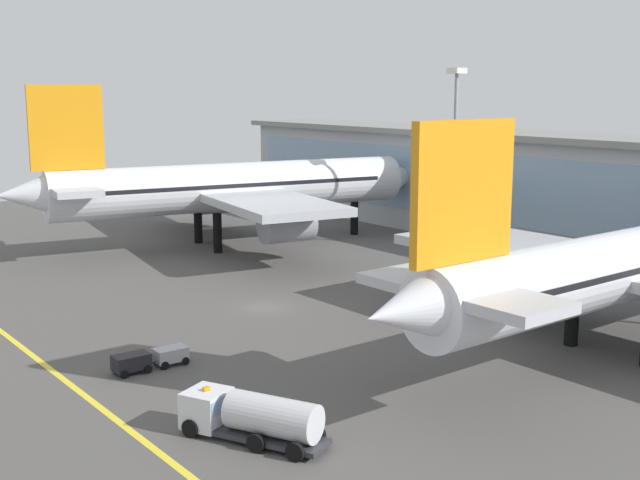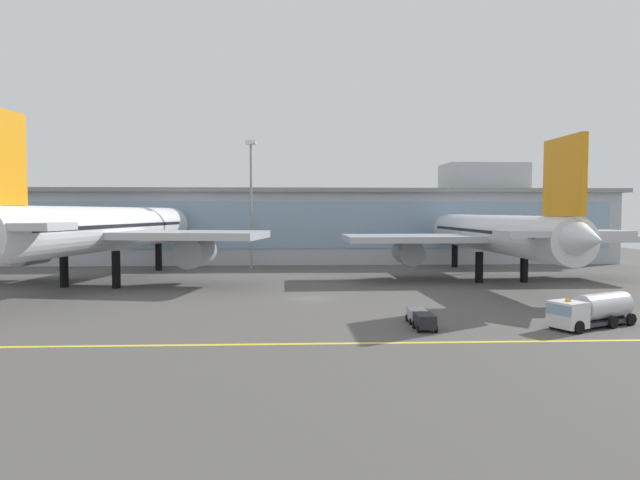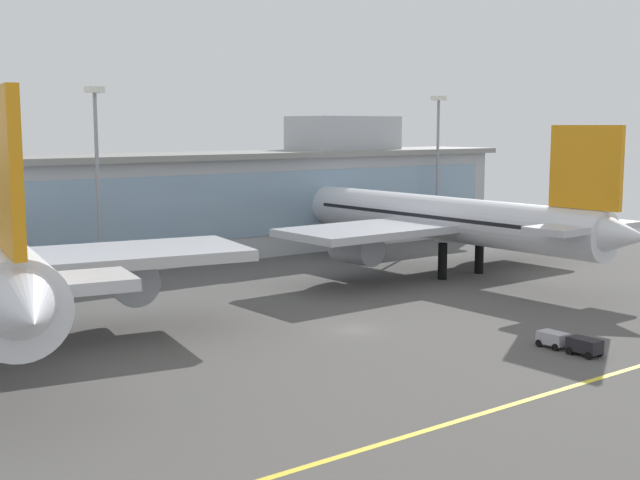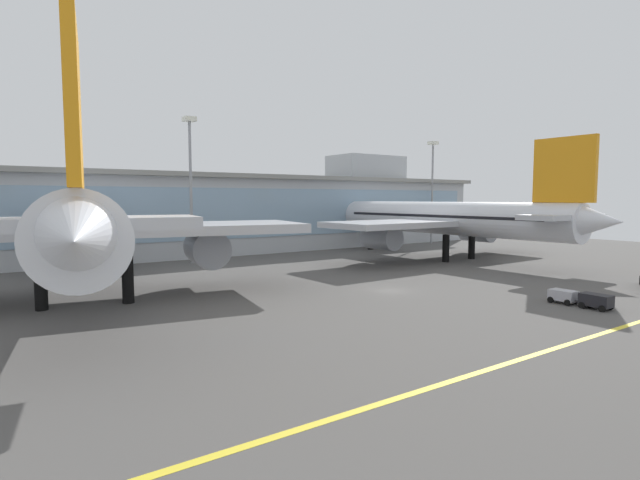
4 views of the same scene
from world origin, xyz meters
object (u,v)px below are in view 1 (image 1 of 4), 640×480
object	(u,v)px
airliner_near_right	(637,264)
fuel_tanker_truck	(249,415)
apron_light_mast_centre	(455,131)
baggage_tug_near	(150,359)
airliner_near_left	(231,188)

from	to	relation	value
airliner_near_right	fuel_tanker_truck	distance (m)	34.19
fuel_tanker_truck	apron_light_mast_centre	distance (m)	63.36
baggage_tug_near	airliner_near_right	bearing A→B (deg)	151.09
airliner_near_right	apron_light_mast_centre	world-z (taller)	apron_light_mast_centre
airliner_near_right	airliner_near_left	bearing A→B (deg)	91.76
airliner_near_left	airliner_near_right	distance (m)	56.08
airliner_near_left	apron_light_mast_centre	world-z (taller)	apron_light_mast_centre
apron_light_mast_centre	fuel_tanker_truck	bearing A→B (deg)	-57.10
baggage_tug_near	apron_light_mast_centre	distance (m)	56.35
fuel_tanker_truck	apron_light_mast_centre	xyz separation A→B (m)	(-33.63, 51.99, 13.43)
airliner_near_left	apron_light_mast_centre	bearing A→B (deg)	-31.45
baggage_tug_near	airliner_near_left	bearing A→B (deg)	-128.20
airliner_near_right	baggage_tug_near	size ratio (longest dim) A/B	10.05
fuel_tanker_truck	apron_light_mast_centre	world-z (taller)	apron_light_mast_centre
airliner_near_right	fuel_tanker_truck	size ratio (longest dim) A/B	6.12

